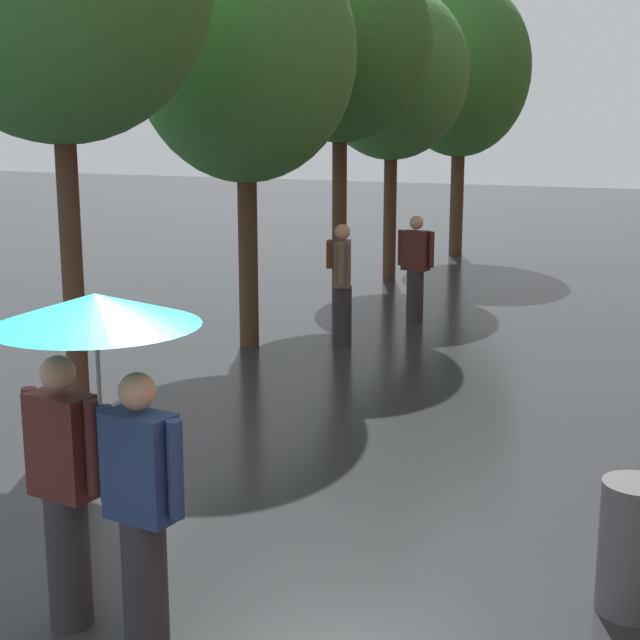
# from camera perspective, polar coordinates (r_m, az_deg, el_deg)

# --- Properties ---
(ground_plane) EXTENTS (80.00, 80.00, 0.00)m
(ground_plane) POSITION_cam_1_polar(r_m,az_deg,el_deg) (6.15, -11.45, -17.53)
(ground_plane) COLOR #26282B
(street_tree_1) EXTENTS (2.87, 2.87, 5.49)m
(street_tree_1) POSITION_cam_1_polar(r_m,az_deg,el_deg) (12.50, -4.57, 15.75)
(street_tree_1) COLOR #473323
(street_tree_1) RESTS_ON ground
(street_tree_2) EXTENTS (2.88, 2.88, 5.69)m
(street_tree_2) POSITION_cam_1_polar(r_m,az_deg,el_deg) (15.13, 1.23, 16.36)
(street_tree_2) COLOR #473323
(street_tree_2) RESTS_ON ground
(street_tree_3) EXTENTS (2.84, 2.84, 5.44)m
(street_tree_3) POSITION_cam_1_polar(r_m,az_deg,el_deg) (17.98, 4.39, 14.64)
(street_tree_3) COLOR #473323
(street_tree_3) RESTS_ON ground
(street_tree_4) EXTENTS (3.07, 3.07, 6.02)m
(street_tree_4) POSITION_cam_1_polar(r_m,az_deg,el_deg) (21.60, 8.52, 14.76)
(street_tree_4) COLOR #473323
(street_tree_4) RESTS_ON ground
(couple_under_umbrella) EXTENTS (1.18, 1.18, 2.08)m
(couple_under_umbrella) POSITION_cam_1_polar(r_m,az_deg,el_deg) (5.48, -13.26, -5.28)
(couple_under_umbrella) COLOR #2D2D33
(couple_under_umbrella) RESTS_ON ground
(litter_bin) EXTENTS (0.44, 0.44, 0.85)m
(litter_bin) POSITION_cam_1_polar(r_m,az_deg,el_deg) (6.29, 18.52, -12.94)
(litter_bin) COLOR #4C4C51
(litter_bin) RESTS_ON ground
(pedestrian_walking_midground) EXTENTS (0.59, 0.26, 1.62)m
(pedestrian_walking_midground) POSITION_cam_1_polar(r_m,az_deg,el_deg) (14.30, 5.81, 3.15)
(pedestrian_walking_midground) COLOR #2D2D33
(pedestrian_walking_midground) RESTS_ON ground
(pedestrian_walking_far) EXTENTS (0.42, 0.56, 1.66)m
(pedestrian_walking_far) POSITION_cam_1_polar(r_m,az_deg,el_deg) (12.71, 1.30, 2.37)
(pedestrian_walking_far) COLOR #2D2D33
(pedestrian_walking_far) RESTS_ON ground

